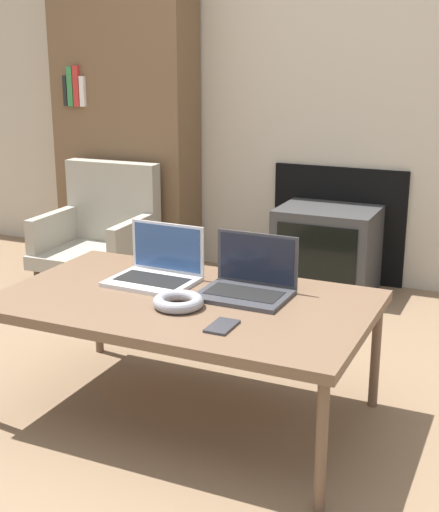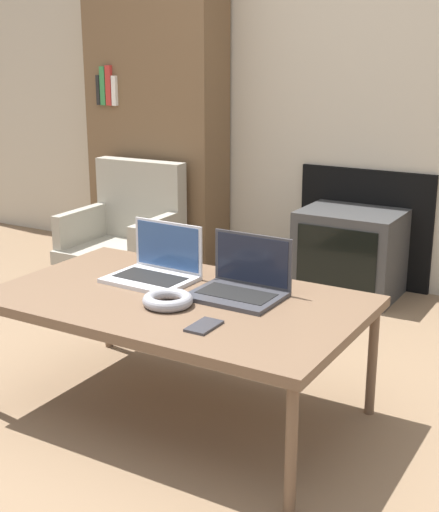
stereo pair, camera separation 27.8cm
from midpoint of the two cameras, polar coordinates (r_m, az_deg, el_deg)
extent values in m
plane|color=#7A6047|center=(2.53, -9.14, -15.41)|extent=(14.00, 14.00, 0.00)
cube|color=#B7AD99|center=(4.13, 7.36, 15.85)|extent=(7.00, 0.06, 2.60)
cube|color=black|center=(4.19, 7.62, 2.50)|extent=(0.78, 0.03, 0.67)
cube|color=brown|center=(2.56, -5.90, -3.80)|extent=(1.32, 0.79, 0.04)
cylinder|color=brown|center=(2.13, 4.34, -15.04)|extent=(0.04, 0.04, 0.42)
cylinder|color=brown|center=(3.24, -12.16, -4.06)|extent=(0.04, 0.04, 0.42)
cylinder|color=brown|center=(2.73, 9.53, -7.84)|extent=(0.04, 0.04, 0.42)
cube|color=silver|center=(2.73, -8.34, -2.08)|extent=(0.33, 0.26, 0.02)
cube|color=black|center=(2.72, -8.34, -1.90)|extent=(0.27, 0.15, 0.00)
cube|color=silver|center=(2.79, -7.03, 0.66)|extent=(0.32, 0.02, 0.19)
cube|color=#2D4C7F|center=(2.79, -7.08, 0.63)|extent=(0.29, 0.01, 0.17)
cube|color=#38383D|center=(2.55, -1.15, -3.20)|extent=(0.32, 0.25, 0.02)
cube|color=black|center=(2.55, -1.15, -3.01)|extent=(0.27, 0.14, 0.00)
cube|color=#38383D|center=(2.62, 0.00, -0.25)|extent=(0.32, 0.01, 0.19)
cube|color=black|center=(2.62, -0.04, -0.27)|extent=(0.29, 0.01, 0.17)
torus|color=gray|center=(2.46, -6.56, -3.71)|extent=(0.18, 0.18, 0.04)
cube|color=#333338|center=(2.28, -3.31, -5.70)|extent=(0.07, 0.13, 0.01)
cube|color=#383838|center=(4.01, 6.64, 0.48)|extent=(0.54, 0.42, 0.48)
cube|color=black|center=(3.81, 5.64, -0.31)|extent=(0.44, 0.01, 0.37)
cube|color=gray|center=(4.21, -11.80, -0.04)|extent=(0.61, 0.58, 0.08)
cube|color=gray|center=(4.33, -10.33, 4.29)|extent=(0.59, 0.12, 0.48)
cube|color=gray|center=(4.33, -14.80, 2.11)|extent=(0.08, 0.50, 0.20)
cube|color=gray|center=(4.04, -8.82, 1.46)|extent=(0.08, 0.50, 0.20)
cylinder|color=#4C3828|center=(4.22, -16.22, -1.76)|extent=(0.04, 0.04, 0.12)
cylinder|color=#4C3828|center=(3.93, -10.78, -2.71)|extent=(0.04, 0.04, 0.12)
cylinder|color=#4C3828|center=(4.56, -12.54, -0.18)|extent=(0.04, 0.04, 0.12)
cylinder|color=#4C3828|center=(4.29, -7.31, -0.94)|extent=(0.04, 0.04, 0.12)
cube|color=brown|center=(4.51, -9.30, 10.64)|extent=(0.88, 0.30, 1.79)
cube|color=black|center=(4.55, -13.98, 12.70)|extent=(0.02, 0.02, 0.18)
cube|color=#337F42|center=(4.53, -13.62, 13.03)|extent=(0.04, 0.02, 0.23)
cube|color=#B22D28|center=(4.50, -13.17, 13.09)|extent=(0.04, 0.02, 0.24)
cube|color=silver|center=(4.48, -12.71, 12.72)|extent=(0.03, 0.02, 0.18)
camera|label=1|loc=(0.14, -92.86, -0.83)|focal=50.00mm
camera|label=2|loc=(0.14, 87.14, 0.83)|focal=50.00mm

